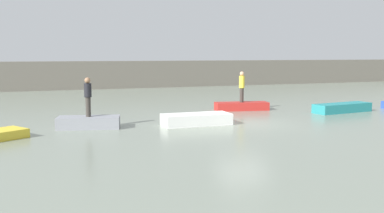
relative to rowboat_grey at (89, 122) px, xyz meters
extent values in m
plane|color=gray|center=(6.90, -1.28, -0.26)|extent=(120.00, 120.00, 0.00)
cube|color=#666056|center=(6.90, 22.09, 1.03)|extent=(80.00, 1.20, 2.58)
cube|color=gray|center=(0.00, 0.00, 0.00)|extent=(2.87, 1.72, 0.52)
cube|color=white|center=(4.77, -0.79, 0.00)|extent=(3.15, 1.35, 0.51)
cube|color=red|center=(9.15, 3.30, -0.03)|extent=(3.20, 1.52, 0.46)
cube|color=teal|center=(14.03, 0.51, -0.01)|extent=(3.70, 1.49, 0.50)
cylinder|color=#38332D|center=(0.00, 0.00, 0.69)|extent=(0.22, 0.22, 0.86)
cylinder|color=black|center=(0.00, 0.00, 1.42)|extent=(0.32, 0.32, 0.60)
sphere|color=#936B4C|center=(0.00, 0.00, 1.85)|extent=(0.26, 0.26, 0.26)
cylinder|color=#38332D|center=(9.15, 3.30, 0.62)|extent=(0.22, 0.22, 0.83)
cylinder|color=yellow|center=(9.15, 3.30, 1.38)|extent=(0.32, 0.32, 0.70)
sphere|color=tan|center=(9.15, 3.30, 1.86)|extent=(0.25, 0.25, 0.25)
camera|label=1|loc=(-2.43, -19.52, 2.99)|focal=41.29mm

